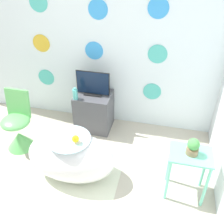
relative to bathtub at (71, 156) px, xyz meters
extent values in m
plane|color=#BCB29E|center=(-0.01, -0.67, -0.29)|extent=(12.00, 12.00, 0.00)
cube|color=white|center=(-0.01, 1.22, 1.01)|extent=(4.31, 0.04, 2.60)
cylinder|color=#4CBFB2|center=(-0.82, 1.20, 0.31)|extent=(0.25, 0.01, 0.25)
cylinder|color=#4CBFB2|center=(0.03, 1.20, 0.29)|extent=(0.25, 0.01, 0.25)
cylinder|color=#4CBFB2|center=(0.77, 1.20, 0.28)|extent=(0.25, 0.01, 0.25)
cylinder|color=gold|center=(-0.81, 1.20, 0.84)|extent=(0.25, 0.01, 0.25)
cylinder|color=#3899E5|center=(-0.05, 1.20, 0.81)|extent=(0.25, 0.01, 0.25)
cylinder|color=#4CBFB2|center=(0.80, 1.20, 0.84)|extent=(0.25, 0.01, 0.25)
cylinder|color=#4CBFB2|center=(-0.76, 1.20, 1.38)|extent=(0.25, 0.01, 0.25)
cylinder|color=#3899E5|center=(0.02, 1.20, 1.34)|extent=(0.25, 0.01, 0.25)
cylinder|color=#3899E5|center=(0.75, 1.20, 1.40)|extent=(0.25, 0.01, 0.25)
cube|color=silver|center=(0.03, -0.09, -0.29)|extent=(1.06, 0.87, 0.01)
ellipsoid|color=white|center=(0.00, 0.00, 0.00)|extent=(1.03, 0.58, 0.58)
cylinder|color=#B2DBEA|center=(0.00, 0.00, 0.27)|extent=(0.48, 0.48, 0.01)
sphere|color=yellow|center=(0.10, -0.05, 0.33)|extent=(0.08, 0.08, 0.08)
sphere|color=yellow|center=(0.10, -0.06, 0.36)|extent=(0.05, 0.05, 0.05)
cone|color=orange|center=(0.10, -0.08, 0.36)|extent=(0.02, 0.02, 0.02)
cone|color=#66C166|center=(-0.86, 0.30, -0.17)|extent=(0.35, 0.35, 0.23)
ellipsoid|color=#66C166|center=(-0.86, 0.30, 0.13)|extent=(0.37, 0.37, 0.13)
cube|color=#66C166|center=(-0.86, 0.44, 0.32)|extent=(0.32, 0.09, 0.38)
cube|color=#4C4C51|center=(-0.01, 0.96, -0.01)|extent=(0.50, 0.43, 0.56)
cube|color=white|center=(-0.01, 0.75, 0.09)|extent=(0.42, 0.01, 0.16)
cube|color=black|center=(-0.01, 0.96, 0.28)|extent=(0.24, 0.12, 0.02)
cube|color=black|center=(-0.01, 0.96, 0.45)|extent=(0.46, 0.01, 0.33)
cube|color=#0F1E38|center=(-0.01, 0.95, 0.45)|extent=(0.44, 0.01, 0.31)
cylinder|color=#51B2AD|center=(-0.21, 0.79, 0.34)|extent=(0.07, 0.07, 0.14)
cylinder|color=#51B2AD|center=(-0.21, 0.79, 0.42)|extent=(0.04, 0.04, 0.02)
cube|color=#72D8B7|center=(1.29, 0.04, 0.29)|extent=(0.43, 0.32, 0.02)
cylinder|color=#72D8B7|center=(1.10, -0.10, -0.01)|extent=(0.03, 0.03, 0.57)
cylinder|color=#72D8B7|center=(1.48, -0.10, -0.01)|extent=(0.03, 0.03, 0.57)
cylinder|color=#72D8B7|center=(1.10, 0.17, -0.01)|extent=(0.03, 0.03, 0.57)
cylinder|color=#72D8B7|center=(1.48, 0.17, -0.01)|extent=(0.03, 0.03, 0.57)
cylinder|color=#8C6B4C|center=(1.29, 0.04, 0.34)|extent=(0.12, 0.12, 0.07)
sphere|color=#4C9E4C|center=(1.29, 0.04, 0.42)|extent=(0.12, 0.12, 0.12)
camera|label=1|loc=(0.96, -2.00, 2.15)|focal=42.00mm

